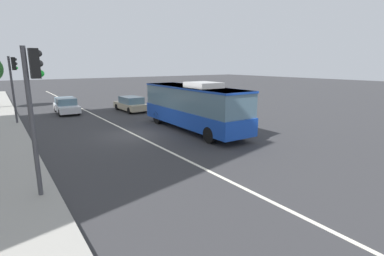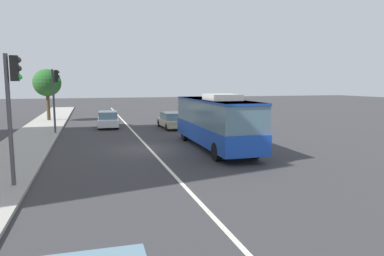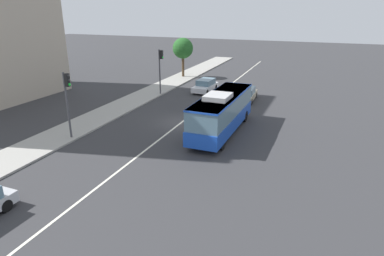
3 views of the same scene
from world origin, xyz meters
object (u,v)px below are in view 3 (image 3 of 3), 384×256
(sedan_white, at_px, (205,85))
(traffic_light_mid_block, at_px, (68,94))
(street_tree_kerbside_left, at_px, (183,49))
(transit_bus, at_px, (222,111))
(sedan_beige, at_px, (246,94))
(traffic_light_near_corner, at_px, (161,64))

(sedan_white, distance_m, traffic_light_mid_block, 19.26)
(sedan_white, bearing_deg, street_tree_kerbside_left, -137.80)
(transit_bus, distance_m, sedan_white, 14.21)
(transit_bus, bearing_deg, sedan_beige, 2.74)
(traffic_light_near_corner, bearing_deg, sedan_beige, 7.87)
(traffic_light_near_corner, bearing_deg, sedan_white, 41.25)
(transit_bus, relative_size, traffic_light_mid_block, 1.93)
(traffic_light_near_corner, bearing_deg, street_tree_kerbside_left, 100.72)
(traffic_light_near_corner, bearing_deg, transit_bus, -41.42)
(transit_bus, height_order, sedan_white, transit_bus)
(transit_bus, height_order, sedan_beige, transit_bus)
(sedan_white, relative_size, traffic_light_mid_block, 0.88)
(transit_bus, distance_m, traffic_light_near_corner, 13.91)
(sedan_beige, bearing_deg, traffic_light_mid_block, 146.19)
(traffic_light_mid_block, distance_m, street_tree_kerbside_left, 25.63)
(traffic_light_mid_block, bearing_deg, transit_bus, 26.91)
(sedan_beige, height_order, traffic_light_mid_block, traffic_light_mid_block)
(traffic_light_mid_block, bearing_deg, street_tree_kerbside_left, 91.51)
(transit_bus, distance_m, sedan_beige, 10.55)
(traffic_light_near_corner, distance_m, street_tree_kerbside_left, 10.68)
(sedan_beige, height_order, street_tree_kerbside_left, street_tree_kerbside_left)
(traffic_light_mid_block, height_order, street_tree_kerbside_left, street_tree_kerbside_left)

